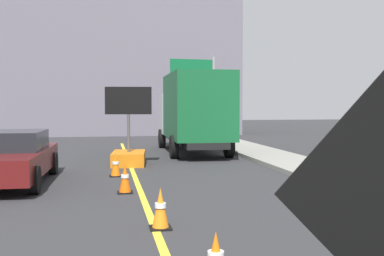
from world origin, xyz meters
TOP-DOWN VIEW (x-y plane):
  - lane_center_stripe at (0.00, 6.00)m, footprint 0.14×36.00m
  - arrow_board_trailer at (-0.04, 15.12)m, footprint 1.60×1.91m
  - box_truck at (2.89, 18.49)m, footprint 2.56×7.06m
  - pickup_car at (-3.32, 11.87)m, footprint 2.13×4.76m
  - highway_guide_sign at (4.82, 26.11)m, footprint 2.78×0.36m
  - far_building_block at (-0.30, 32.94)m, footprint 17.55×6.63m
  - traffic_cone_mid_lane at (0.09, 6.76)m, footprint 0.36×0.36m
  - traffic_cone_far_lane at (-0.37, 9.99)m, footprint 0.36×0.36m
  - traffic_cone_curbside at (-0.54, 12.56)m, footprint 0.36×0.36m

SIDE VIEW (x-z plane):
  - lane_center_stripe at x=0.00m, z-range 0.00..0.01m
  - traffic_cone_mid_lane at x=0.09m, z-range -0.01..0.69m
  - traffic_cone_curbside at x=-0.54m, z-range -0.01..0.69m
  - traffic_cone_far_lane at x=-0.37m, z-range -0.01..0.70m
  - arrow_board_trailer at x=-0.04m, z-range -0.87..1.83m
  - pickup_car at x=-3.32m, z-range 0.01..1.39m
  - box_truck at x=2.89m, z-range 0.14..3.49m
  - highway_guide_sign at x=4.82m, z-range 0.92..5.92m
  - far_building_block at x=-0.30m, z-range 0.00..10.99m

